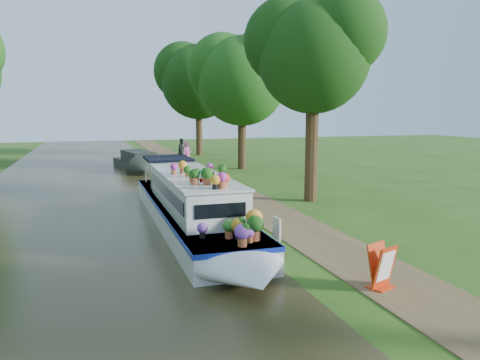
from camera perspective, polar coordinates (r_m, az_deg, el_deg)
name	(u,v)px	position (r m, az deg, el deg)	size (l,w,h in m)	color
ground	(252,222)	(16.89, 1.47, -5.14)	(100.00, 100.00, 0.00)	#254912
canal_water	(76,235)	(16.00, -19.40, -6.36)	(10.00, 100.00, 0.02)	#2C2713
towpath	(283,219)	(17.31, 5.23, -4.79)	(2.20, 100.00, 0.03)	brown
plant_boat	(193,205)	(15.67, -5.76, -3.05)	(2.29, 13.52, 2.27)	silver
tree_near_overhang	(313,48)	(20.89, 8.86, 15.58)	(5.52, 5.28, 8.99)	#302010
tree_near_mid	(241,74)	(32.24, 0.17, 12.82)	(6.90, 6.60, 9.40)	#302010
tree_near_far	(198,76)	(42.75, -5.15, 12.52)	(7.59, 7.26, 10.30)	#302010
second_boat	(138,163)	(32.25, -12.30, 2.09)	(2.98, 6.88, 1.28)	black
sandwich_board	(382,268)	(11.07, 16.91, -10.28)	(0.67, 0.69, 0.99)	red
pedestrian_pink	(187,155)	(32.72, -6.46, 3.07)	(0.67, 0.44, 1.83)	#C04F75
pedestrian_dark	(182,149)	(39.14, -7.07, 3.82)	(0.82, 0.64, 1.68)	black
verge_plant	(231,203)	(19.33, -1.11, -2.85)	(0.33, 0.29, 0.37)	#1E5C1B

